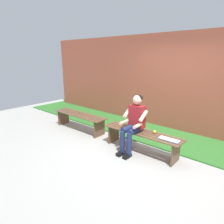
{
  "coord_description": "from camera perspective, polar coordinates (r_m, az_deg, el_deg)",
  "views": [
    {
      "loc": [
        -2.14,
        3.48,
        2.07
      ],
      "look_at": [
        0.73,
        0.15,
        0.82
      ],
      "focal_mm": 31.5,
      "sensor_mm": 36.0,
      "label": 1
    }
  ],
  "objects": [
    {
      "name": "bench_far",
      "position": [
        5.75,
        -9.37,
        -1.67
      ],
      "size": [
        1.81,
        0.45,
        0.47
      ],
      "rotation": [
        0.0,
        0.0,
        0.01
      ],
      "color": "brown",
      "rests_on": "ground"
    },
    {
      "name": "apple",
      "position": [
        4.33,
        12.24,
        -5.68
      ],
      "size": [
        0.08,
        0.08,
        0.08
      ],
      "primitive_type": "sphere",
      "color": "gold",
      "rests_on": "bench_near"
    },
    {
      "name": "brick_wall",
      "position": [
        6.02,
        14.61,
        8.5
      ],
      "size": [
        9.5,
        0.24,
        2.7
      ],
      "primitive_type": "cube",
      "color": "#9E4C38",
      "rests_on": "ground"
    },
    {
      "name": "person_seated",
      "position": [
        4.31,
        6.33,
        -2.73
      ],
      "size": [
        0.5,
        0.69,
        1.27
      ],
      "color": "maroon",
      "rests_on": "ground"
    },
    {
      "name": "bench_near",
      "position": [
        4.43,
        8.55,
        -7.03
      ],
      "size": [
        1.84,
        0.45,
        0.47
      ],
      "rotation": [
        0.0,
        0.0,
        0.01
      ],
      "color": "brown",
      "rests_on": "ground"
    },
    {
      "name": "book_open",
      "position": [
        4.09,
        16.21,
        -7.71
      ],
      "size": [
        0.41,
        0.16,
        0.02
      ],
      "rotation": [
        0.0,
        0.0,
        0.01
      ],
      "color": "white",
      "rests_on": "bench_near"
    },
    {
      "name": "grass_strip",
      "position": [
        6.06,
        6.37,
        -4.05
      ],
      "size": [
        9.0,
        1.75,
        0.03
      ],
      "primitive_type": "cube",
      "color": "#2D6B28",
      "rests_on": "ground"
    },
    {
      "name": "ground_plane",
      "position": [
        4.55,
        -10.26,
        -11.76
      ],
      "size": [
        10.0,
        7.0,
        0.04
      ],
      "primitive_type": "cube",
      "color": "#9E9E99"
    }
  ]
}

